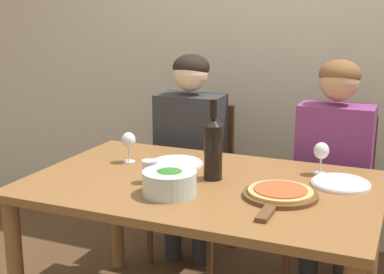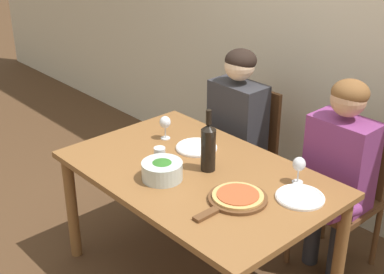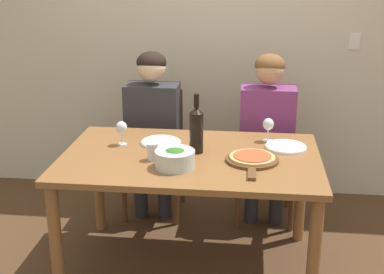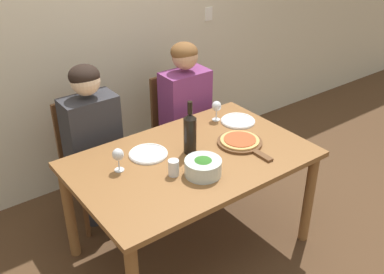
# 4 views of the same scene
# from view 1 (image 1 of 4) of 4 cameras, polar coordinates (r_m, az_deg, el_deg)

# --- Properties ---
(back_wall) EXTENTS (10.00, 0.06, 2.70)m
(back_wall) POSITION_cam_1_polar(r_m,az_deg,el_deg) (3.41, 9.17, 11.24)
(back_wall) COLOR beige
(back_wall) RESTS_ON ground
(dining_table) EXTENTS (1.52, 0.97, 0.75)m
(dining_table) POSITION_cam_1_polar(r_m,az_deg,el_deg) (2.38, 1.08, -7.00)
(dining_table) COLOR brown
(dining_table) RESTS_ON ground
(chair_left) EXTENTS (0.42, 0.42, 0.92)m
(chair_left) POSITION_cam_1_polar(r_m,az_deg,el_deg) (3.25, 0.50, -4.00)
(chair_left) COLOR brown
(chair_left) RESTS_ON ground
(chair_right) EXTENTS (0.42, 0.42, 0.92)m
(chair_right) POSITION_cam_1_polar(r_m,az_deg,el_deg) (3.05, 14.93, -5.72)
(chair_right) COLOR brown
(chair_right) RESTS_ON ground
(person_woman) EXTENTS (0.47, 0.51, 1.23)m
(person_woman) POSITION_cam_1_polar(r_m,az_deg,el_deg) (3.09, -0.28, -0.24)
(person_woman) COLOR #28282D
(person_woman) RESTS_ON ground
(person_man) EXTENTS (0.47, 0.51, 1.23)m
(person_man) POSITION_cam_1_polar(r_m,az_deg,el_deg) (2.87, 14.91, -1.79)
(person_man) COLOR #28282D
(person_man) RESTS_ON ground
(wine_bottle) EXTENTS (0.08, 0.08, 0.36)m
(wine_bottle) POSITION_cam_1_polar(r_m,az_deg,el_deg) (2.34, 2.27, -1.10)
(wine_bottle) COLOR black
(wine_bottle) RESTS_ON dining_table
(broccoli_bowl) EXTENTS (0.22, 0.22, 0.11)m
(broccoli_bowl) POSITION_cam_1_polar(r_m,az_deg,el_deg) (2.18, -2.41, -4.84)
(broccoli_bowl) COLOR silver
(broccoli_bowl) RESTS_ON dining_table
(dinner_plate_left) EXTENTS (0.25, 0.25, 0.02)m
(dinner_plate_left) POSITION_cam_1_polar(r_m,az_deg,el_deg) (2.58, -1.64, -2.81)
(dinner_plate_left) COLOR white
(dinner_plate_left) RESTS_ON dining_table
(dinner_plate_right) EXTENTS (0.25, 0.25, 0.02)m
(dinner_plate_right) POSITION_cam_1_polar(r_m,az_deg,el_deg) (2.38, 15.57, -4.77)
(dinner_plate_right) COLOR white
(dinner_plate_right) RESTS_ON dining_table
(pizza_on_board) EXTENTS (0.30, 0.44, 0.04)m
(pizza_on_board) POSITION_cam_1_polar(r_m,az_deg,el_deg) (2.18, 9.36, -6.02)
(pizza_on_board) COLOR brown
(pizza_on_board) RESTS_ON dining_table
(wine_glass_left) EXTENTS (0.07, 0.07, 0.15)m
(wine_glass_left) POSITION_cam_1_polar(r_m,az_deg,el_deg) (2.62, -6.78, -0.49)
(wine_glass_left) COLOR silver
(wine_glass_left) RESTS_ON dining_table
(wine_glass_right) EXTENTS (0.07, 0.07, 0.15)m
(wine_glass_right) POSITION_cam_1_polar(r_m,az_deg,el_deg) (2.48, 13.62, -1.59)
(wine_glass_right) COLOR silver
(wine_glass_right) RESTS_ON dining_table
(water_tumbler) EXTENTS (0.07, 0.07, 0.10)m
(water_tumbler) POSITION_cam_1_polar(r_m,az_deg,el_deg) (2.33, -4.56, -3.69)
(water_tumbler) COLOR silver
(water_tumbler) RESTS_ON dining_table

